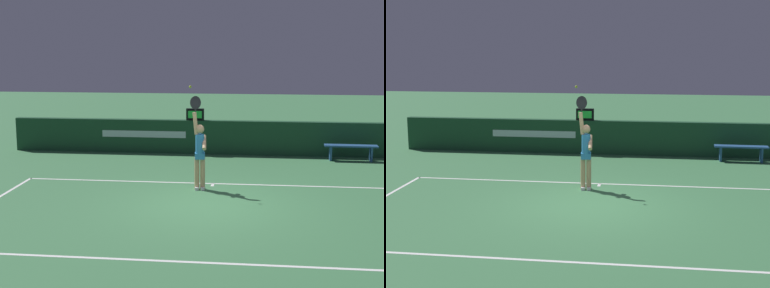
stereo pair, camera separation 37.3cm
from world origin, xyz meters
The scene contains 7 objects.
ground_plane centered at (0.00, 0.00, 0.00)m, with size 60.00×60.00×0.00m, color #3D7949.
court_lines centered at (0.00, -0.69, 0.00)m, with size 10.46×5.74×0.00m.
back_wall centered at (0.00, 6.36, 0.58)m, with size 14.73×0.29×1.16m.
speed_display centered at (-0.95, 6.36, 1.36)m, with size 0.61×0.14×0.40m.
tennis_player centered at (-0.30, 1.47, 1.02)m, with size 0.45×0.50×2.45m.
tennis_ball centered at (-0.53, 1.28, 2.70)m, with size 0.07×0.07×0.07m.
courtside_bench_near centered at (4.22, 5.67, 0.40)m, with size 1.69×0.39×0.52m.
Camera 1 is at (1.13, -12.84, 3.77)m, focal length 52.90 mm.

